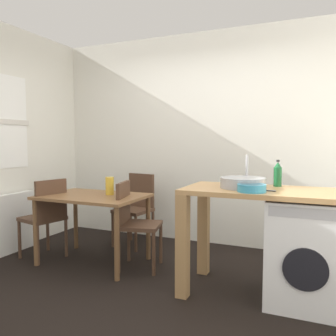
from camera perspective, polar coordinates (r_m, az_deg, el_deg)
ground_plane at (r=3.16m, az=-3.22°, el=-20.23°), size 5.46×5.46×0.00m
wall_back at (r=4.51m, az=6.77°, el=4.79°), size 4.60×0.10×2.70m
radiator at (r=4.49m, az=-25.35°, el=-8.47°), size 0.10×0.80×0.70m
dining_table at (r=3.84m, az=-12.26°, el=-5.82°), size 1.10×0.76×0.74m
chair_person_seat at (r=4.12m, az=-19.45°, el=-7.19°), size 0.48×0.48×0.90m
chair_opposite at (r=3.64m, az=-5.74°, el=-8.47°), size 0.48×0.48×0.90m
chair_spare_by_wall at (r=4.45m, az=-5.20°, el=-6.10°), size 0.46×0.46×0.90m
kitchen_counter at (r=3.05m, az=13.10°, el=-6.24°), size 1.50×0.68×0.92m
washing_machine at (r=3.08m, az=21.89°, el=-12.68°), size 0.60×0.61×0.86m
sink_basin at (r=3.03m, az=12.21°, el=-2.40°), size 0.38×0.38×0.09m
tap at (r=3.20m, az=12.87°, el=-0.34°), size 0.02×0.02×0.28m
bottle_tall_green at (r=3.21m, az=17.63°, el=-1.01°), size 0.07×0.07×0.24m
mixing_bowl at (r=2.81m, az=13.63°, el=-3.15°), size 0.22×0.22×0.06m
vase at (r=3.81m, az=-9.59°, el=-2.91°), size 0.09×0.09×0.19m
scissors at (r=2.90m, az=15.93°, el=-3.58°), size 0.15×0.06×0.01m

